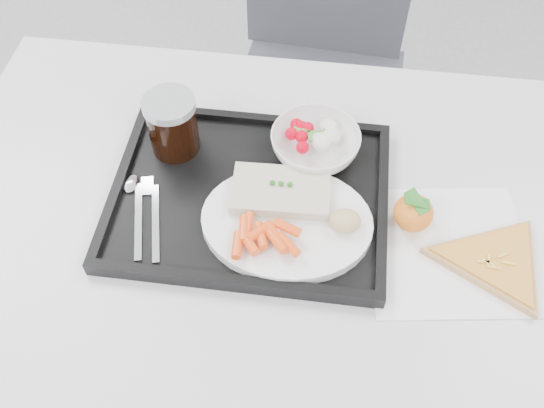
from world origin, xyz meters
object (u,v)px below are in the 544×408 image
object	(u,v)px
cola_glass	(172,124)
pizza_slice	(495,261)
tray	(250,196)
salad_bowl	(315,144)
table	(287,245)
dinner_plate	(287,222)
chair	(321,52)
tangerine	(413,213)

from	to	relation	value
cola_glass	pizza_slice	bearing A→B (deg)	-17.08
tray	salad_bowl	xyz separation A→B (m)	(0.10, 0.10, 0.03)
table	cola_glass	xyz separation A→B (m)	(-0.21, 0.13, 0.14)
tray	pizza_slice	distance (m)	0.40
table	pizza_slice	xyz separation A→B (m)	(0.32, -0.04, 0.08)
cola_glass	pizza_slice	xyz separation A→B (m)	(0.53, -0.16, -0.06)
table	tray	world-z (taller)	tray
tray	salad_bowl	bearing A→B (deg)	46.23
cola_glass	dinner_plate	bearing A→B (deg)	-34.02
chair	dinner_plate	xyz separation A→B (m)	(-0.01, -0.71, 0.24)
tray	dinner_plate	bearing A→B (deg)	-38.63
table	salad_bowl	world-z (taller)	salad_bowl
table	cola_glass	bearing A→B (deg)	149.07
chair	dinner_plate	world-z (taller)	chair
chair	table	bearing A→B (deg)	-91.07
chair	tray	xyz separation A→B (m)	(-0.08, -0.65, 0.22)
table	dinner_plate	distance (m)	0.09
tray	pizza_slice	bearing A→B (deg)	-11.02
salad_bowl	cola_glass	distance (m)	0.24
dinner_plate	tangerine	size ratio (longest dim) A/B	3.53
dinner_plate	cola_glass	bearing A→B (deg)	145.98
tray	tangerine	bearing A→B (deg)	-4.09
salad_bowl	chair	bearing A→B (deg)	91.87
tangerine	table	bearing A→B (deg)	-174.43
cola_glass	tangerine	bearing A→B (deg)	-14.73
salad_bowl	cola_glass	size ratio (longest dim) A/B	1.41
tray	cola_glass	distance (m)	0.18
table	dinner_plate	size ratio (longest dim) A/B	4.44
chair	tangerine	distance (m)	0.74
tray	cola_glass	xyz separation A→B (m)	(-0.14, 0.09, 0.06)
chair	dinner_plate	bearing A→B (deg)	-91.00
dinner_plate	tangerine	bearing A→B (deg)	10.25
tangerine	pizza_slice	size ratio (longest dim) A/B	0.32
dinner_plate	cola_glass	size ratio (longest dim) A/B	2.50
tray	tangerine	size ratio (longest dim) A/B	5.88
salad_bowl	tray	bearing A→B (deg)	-133.77
table	chair	world-z (taller)	chair
pizza_slice	tangerine	bearing A→B (deg)	155.82
tangerine	chair	bearing A→B (deg)	105.25
chair	tangerine	bearing A→B (deg)	-74.75
chair	pizza_slice	xyz separation A→B (m)	(0.31, -0.73, 0.22)
chair	tray	world-z (taller)	chair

